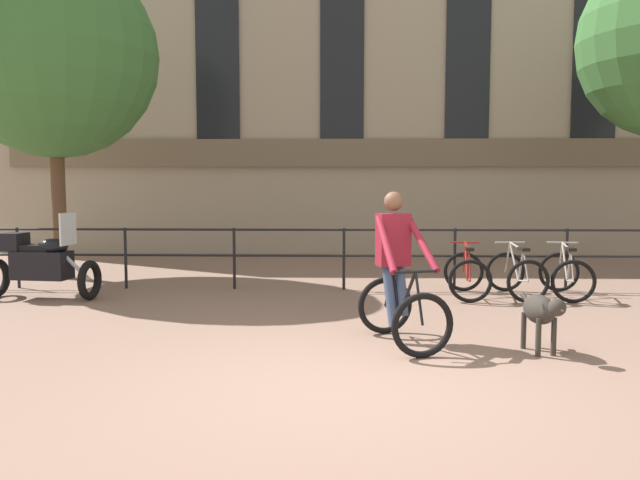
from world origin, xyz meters
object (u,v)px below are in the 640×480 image
Objects in this scene: parked_motorcycle at (41,263)px; parked_bicycle_mid_right at (566,275)px; parked_bicycle_near_lamp at (467,274)px; dog at (541,311)px; parked_bicycle_mid_left at (516,275)px; cyclist_with_bike at (398,275)px.

parked_motorcycle is 8.26m from parked_bicycle_mid_right.
parked_bicycle_near_lamp is at bearing 8.18° from parked_bicycle_mid_right.
parked_bicycle_mid_right is at bearing 55.29° from dog.
parked_bicycle_near_lamp is 0.78m from parked_bicycle_mid_left.
parked_bicycle_mid_left is at bearing -80.42° from parked_motorcycle.
cyclist_with_bike is 1.48× the size of parked_bicycle_mid_left.
cyclist_with_bike reaches higher than parked_bicycle_mid_left.
parked_motorcycle is 6.70m from parked_bicycle_near_lamp.
parked_motorcycle reaches higher than parked_bicycle_mid_left.
parked_bicycle_mid_left is 0.96× the size of parked_bicycle_mid_right.
cyclist_with_bike is 1.97× the size of dog.
cyclist_with_bike is 3.26m from parked_bicycle_near_lamp.
cyclist_with_bike reaches higher than dog.
parked_bicycle_mid_left is (0.70, 3.36, -0.09)m from dog.
parked_motorcycle reaches higher than parked_bicycle_mid_right.
parked_bicycle_mid_left is 0.78m from parked_bicycle_mid_right.
parked_motorcycle reaches higher than dog.
dog is 0.75× the size of parked_bicycle_mid_left.
parked_motorcycle is at bearing 9.00° from parked_bicycle_near_lamp.
cyclist_with_bike is 0.96× the size of parked_motorcycle.
parked_bicycle_mid_left is at bearing -173.98° from parked_bicycle_near_lamp.
dog is 0.73× the size of parked_bicycle_near_lamp.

